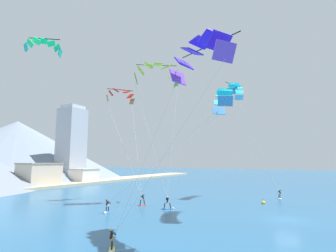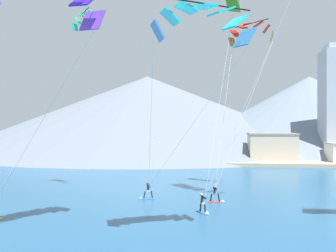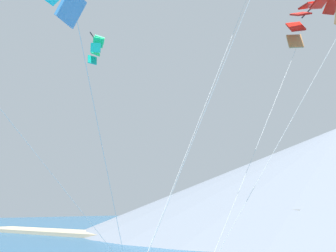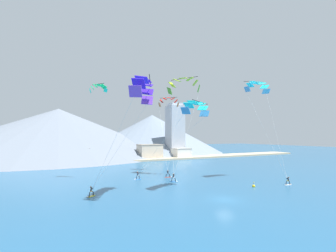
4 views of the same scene
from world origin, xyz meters
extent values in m
cube|color=#E54C33|center=(0.41, 19.90, 0.04)|extent=(1.50, 0.73, 0.07)
cylinder|color=black|center=(0.02, 19.99, 0.44)|extent=(0.27, 0.17, 0.75)
cylinder|color=black|center=(0.79, 19.82, 0.44)|extent=(0.27, 0.17, 0.75)
cube|color=white|center=(0.41, 19.90, 0.85)|extent=(0.30, 0.36, 0.12)
cylinder|color=black|center=(0.38, 19.78, 1.19)|extent=(0.32, 0.51, 0.63)
cylinder|color=black|center=(0.28, 19.91, 1.37)|extent=(0.20, 0.54, 0.41)
cylinder|color=black|center=(0.52, 19.86, 1.37)|extent=(0.20, 0.54, 0.41)
cylinder|color=black|center=(0.44, 20.06, 1.34)|extent=(0.52, 0.14, 0.03)
sphere|color=brown|center=(0.34, 19.60, 1.56)|extent=(0.23, 0.23, 0.23)
cone|color=white|center=(1.26, 19.72, 0.10)|extent=(0.37, 0.42, 0.36)
cube|color=#337FDB|center=(-0.66, 15.02, 0.04)|extent=(1.12, 1.46, 0.07)
cylinder|color=black|center=(-0.87, 15.36, 0.45)|extent=(0.24, 0.29, 0.77)
cylinder|color=black|center=(-0.46, 14.68, 0.45)|extent=(0.24, 0.29, 0.77)
cube|color=white|center=(-0.66, 15.02, 0.87)|extent=(0.41, 0.38, 0.12)
cylinder|color=black|center=(-0.72, 14.99, 1.22)|extent=(0.43, 0.38, 0.65)
cylinder|color=black|center=(-0.70, 15.15, 1.41)|extent=(0.52, 0.36, 0.43)
cylinder|color=black|center=(-0.57, 14.94, 1.41)|extent=(0.52, 0.36, 0.43)
cylinder|color=black|center=(-0.48, 15.14, 1.38)|extent=(0.30, 0.46, 0.03)
sphere|color=beige|center=(-0.80, 14.94, 1.64)|extent=(0.24, 0.24, 0.24)
cone|color=white|center=(-0.21, 14.28, 0.10)|extent=(0.46, 0.44, 0.36)
cube|color=#337FDB|center=(-6.54, 20.66, 0.04)|extent=(1.50, 0.93, 0.07)
cylinder|color=#231E28|center=(-6.18, 20.81, 0.44)|extent=(0.28, 0.21, 0.75)
cylinder|color=#231E28|center=(-6.91, 20.52, 0.44)|extent=(0.28, 0.21, 0.75)
cube|color=white|center=(-6.54, 20.66, 0.85)|extent=(0.34, 0.38, 0.12)
cylinder|color=#231E28|center=(-6.57, 20.72, 1.20)|extent=(0.34, 0.41, 0.64)
cylinder|color=#231E28|center=(-6.42, 20.67, 1.38)|extent=(0.28, 0.54, 0.42)
cylinder|color=#231E28|center=(-6.64, 20.58, 1.38)|extent=(0.28, 0.54, 0.42)
cylinder|color=black|center=(-6.46, 20.46, 1.35)|extent=(0.50, 0.22, 0.03)
sphere|color=brown|center=(-6.60, 20.80, 1.61)|extent=(0.23, 0.23, 0.23)
cone|color=white|center=(-7.36, 20.35, 0.10)|extent=(0.41, 0.44, 0.36)
cube|color=#B77A43|center=(2.60, 29.36, 18.13)|extent=(1.17, 1.09, 1.23)
cube|color=red|center=(2.94, 28.87, 19.07)|extent=(1.48, 1.31, 1.16)
cube|color=red|center=(3.64, 28.30, 19.72)|extent=(1.61, 1.48, 0.88)
cube|color=red|center=(4.57, 27.73, 19.95)|extent=(1.57, 1.57, 0.43)
cube|color=red|center=(5.56, 27.27, 19.72)|extent=(1.40, 1.56, 0.88)
cube|color=red|center=(6.44, 27.01, 19.07)|extent=(1.08, 1.48, 1.16)
cube|color=#B77A43|center=(7.03, 27.00, 18.13)|extent=(0.66, 1.32, 1.23)
cylinder|color=black|center=(4.81, 28.18, 20.09)|extent=(3.65, 3.50, 0.10)
cylinder|color=silver|center=(1.51, 24.79, 9.47)|extent=(2.17, 9.52, 16.27)
cylinder|color=silver|center=(3.81, 23.56, 9.47)|extent=(6.78, 7.07, 16.27)
cube|color=purple|center=(-8.81, 9.35, 15.66)|extent=(2.16, 1.44, 1.71)
cylinder|color=silver|center=(-13.13, 10.01, 8.08)|extent=(8.71, 0.80, 13.65)
cube|color=#49952E|center=(2.37, 22.85, 20.75)|extent=(1.83, 1.40, 1.76)
cylinder|color=silver|center=(0.95, 19.09, 10.66)|extent=(2.89, 7.94, 18.58)
cylinder|color=silver|center=(3.55, 16.26, 10.66)|extent=(8.10, 2.28, 18.58)
cube|color=#3C84C0|center=(2.41, 8.26, 13.76)|extent=(1.57, 1.85, 1.31)
cube|color=#1BD5CC|center=(1.74, 7.82, 14.72)|extent=(1.82, 2.01, 1.11)
cube|color=#1BD5CC|center=(0.78, 7.31, 15.35)|extent=(1.94, 2.11, 0.77)
cube|color=#1BD5CC|center=(-0.34, 6.78, 15.57)|extent=(1.92, 2.16, 0.34)
cube|color=#1BD5CC|center=(-1.48, 6.30, 15.35)|extent=(1.81, 2.15, 0.77)
cube|color=#1BD5CC|center=(-2.50, 5.93, 14.72)|extent=(1.57, 2.10, 1.11)
cube|color=#3C84C0|center=(-3.27, 5.72, 13.76)|extent=(1.23, 1.98, 1.31)
cylinder|color=black|center=(-0.01, 6.05, 15.47)|extent=(5.53, 3.41, 0.10)
cylinder|color=silver|center=(-1.93, 14.45, 7.27)|extent=(9.11, 12.06, 11.86)
cylinder|color=silver|center=(-5.00, 13.07, 7.27)|extent=(2.96, 14.80, 11.86)
cube|color=#12AE98|center=(-13.27, 22.92, 19.50)|extent=(0.98, 0.75, 0.92)
cube|color=#1EE77B|center=(-13.44, 23.33, 20.18)|extent=(1.17, 0.96, 0.91)
cube|color=#1EE77B|center=(-13.87, 23.83, 20.64)|extent=(1.24, 1.13, 0.73)
cube|color=#1EE77B|center=(-14.48, 24.34, 20.81)|extent=(1.21, 1.22, 0.41)
cube|color=#1EE77B|center=(-15.16, 24.75, 20.64)|extent=(1.08, 1.22, 0.73)
cube|color=#1EE77B|center=(-15.77, 25.00, 20.18)|extent=(0.85, 1.16, 0.91)
cube|color=#12AE98|center=(-16.21, 25.02, 19.50)|extent=(0.55, 1.02, 0.92)
cylinder|color=black|center=(-14.70, 24.03, 20.94)|extent=(2.13, 2.96, 0.10)
cube|color=tan|center=(0.00, 57.29, 0.35)|extent=(180.00, 10.00, 0.70)
cube|color=beige|center=(12.01, 60.10, 2.92)|extent=(9.26, 6.85, 5.84)
cube|color=gray|center=(12.01, 60.10, 5.99)|extent=(9.63, 7.12, 0.30)
cube|color=silver|center=(-14.99, 62.08, 2.42)|extent=(6.54, 5.80, 4.84)
cube|color=#99958B|center=(-14.99, 62.08, 4.99)|extent=(6.81, 6.03, 0.30)
cone|color=slate|center=(28.46, 97.78, 11.15)|extent=(82.26, 82.26, 22.30)
cone|color=slate|center=(-22.07, 106.02, 12.08)|extent=(121.50, 121.50, 24.16)
camera|label=1|loc=(-33.61, -2.71, 6.55)|focal=28.00mm
camera|label=2|loc=(0.33, -17.97, 7.73)|focal=40.00mm
camera|label=3|loc=(17.49, -3.12, 5.56)|focal=50.00mm
camera|label=4|loc=(-22.69, -26.68, 9.40)|focal=24.00mm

